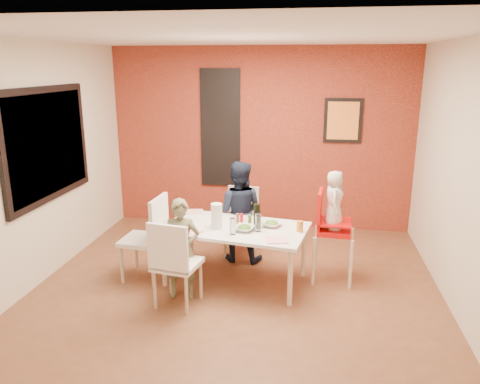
% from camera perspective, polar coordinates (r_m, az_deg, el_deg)
% --- Properties ---
extents(ground, '(4.50, 4.50, 0.00)m').
position_cam_1_polar(ground, '(5.35, -0.51, -11.77)').
color(ground, brown).
rests_on(ground, ground).
extents(ceiling, '(4.50, 4.50, 0.02)m').
position_cam_1_polar(ceiling, '(4.77, -0.59, 18.50)').
color(ceiling, white).
rests_on(ceiling, wall_back).
extents(wall_back, '(4.50, 0.02, 2.70)m').
position_cam_1_polar(wall_back, '(7.07, 2.47, 6.49)').
color(wall_back, beige).
rests_on(wall_back, ground).
extents(wall_front, '(4.50, 0.02, 2.70)m').
position_cam_1_polar(wall_front, '(2.79, -8.26, -7.78)').
color(wall_front, beige).
rests_on(wall_front, ground).
extents(wall_left, '(0.02, 4.50, 2.70)m').
position_cam_1_polar(wall_left, '(5.70, -23.51, 3.05)').
color(wall_left, beige).
rests_on(wall_left, ground).
extents(wall_right, '(0.02, 4.50, 2.70)m').
position_cam_1_polar(wall_right, '(5.04, 25.60, 1.34)').
color(wall_right, beige).
rests_on(wall_right, ground).
extents(brick_accent_wall, '(4.50, 0.02, 2.70)m').
position_cam_1_polar(brick_accent_wall, '(7.05, 2.46, 6.46)').
color(brick_accent_wall, maroon).
rests_on(brick_accent_wall, ground).
extents(picture_window_frame, '(0.05, 1.70, 1.30)m').
position_cam_1_polar(picture_window_frame, '(5.81, -22.43, 5.40)').
color(picture_window_frame, black).
rests_on(picture_window_frame, wall_left).
extents(picture_window_pane, '(0.02, 1.55, 1.15)m').
position_cam_1_polar(picture_window_pane, '(5.81, -22.31, 5.41)').
color(picture_window_pane, black).
rests_on(picture_window_pane, wall_left).
extents(glassblock_strip, '(0.55, 0.03, 1.70)m').
position_cam_1_polar(glassblock_strip, '(7.11, -2.40, 7.75)').
color(glassblock_strip, silver).
rests_on(glassblock_strip, wall_back).
extents(glassblock_surround, '(0.60, 0.03, 1.76)m').
position_cam_1_polar(glassblock_surround, '(7.10, -2.41, 7.75)').
color(glassblock_surround, black).
rests_on(glassblock_surround, wall_back).
extents(art_print_frame, '(0.54, 0.03, 0.64)m').
position_cam_1_polar(art_print_frame, '(6.96, 12.43, 8.50)').
color(art_print_frame, black).
rests_on(art_print_frame, wall_back).
extents(art_print_canvas, '(0.44, 0.01, 0.54)m').
position_cam_1_polar(art_print_canvas, '(6.95, 12.44, 8.48)').
color(art_print_canvas, orange).
rests_on(art_print_canvas, wall_back).
extents(dining_table, '(1.71, 1.13, 0.66)m').
position_cam_1_polar(dining_table, '(5.31, -0.57, -4.87)').
color(dining_table, white).
rests_on(dining_table, ground).
extents(chair_near, '(0.50, 0.50, 0.94)m').
position_cam_1_polar(chair_near, '(4.82, -8.12, -8.22)').
color(chair_near, white).
rests_on(chair_near, ground).
extents(chair_far, '(0.44, 0.44, 0.88)m').
position_cam_1_polar(chair_far, '(6.16, 0.22, -3.05)').
color(chair_far, silver).
rests_on(chair_far, ground).
extents(chair_left, '(0.50, 0.50, 1.00)m').
position_cam_1_polar(chair_left, '(5.47, -10.93, -5.02)').
color(chair_left, silver).
rests_on(chair_left, ground).
extents(high_chair, '(0.48, 0.48, 1.06)m').
position_cam_1_polar(high_chair, '(5.45, 10.91, -4.21)').
color(high_chair, red).
rests_on(high_chair, ground).
extents(child_near, '(0.43, 0.31, 1.09)m').
position_cam_1_polar(child_near, '(5.02, -7.16, -6.92)').
color(child_near, brown).
rests_on(child_near, ground).
extents(child_far, '(0.66, 0.53, 1.29)m').
position_cam_1_polar(child_far, '(5.89, -0.18, -2.38)').
color(child_far, black).
rests_on(child_far, ground).
extents(toddler, '(0.22, 0.33, 0.67)m').
position_cam_1_polar(toddler, '(5.35, 11.40, -0.97)').
color(toddler, beige).
rests_on(toddler, high_chair).
extents(plate_near_left, '(0.30, 0.30, 0.01)m').
position_cam_1_polar(plate_near_left, '(5.13, -6.23, -4.92)').
color(plate_near_left, white).
rests_on(plate_near_left, dining_table).
extents(plate_far_mid, '(0.25, 0.25, 0.01)m').
position_cam_1_polar(plate_far_mid, '(5.55, 0.31, -3.24)').
color(plate_far_mid, white).
rests_on(plate_far_mid, dining_table).
extents(plate_near_right, '(0.26, 0.26, 0.01)m').
position_cam_1_polar(plate_near_right, '(4.91, 4.53, -5.84)').
color(plate_near_right, white).
rests_on(plate_near_right, dining_table).
extents(plate_far_left, '(0.23, 0.23, 0.01)m').
position_cam_1_polar(plate_far_left, '(5.83, -5.53, -2.40)').
color(plate_far_left, white).
rests_on(plate_far_left, dining_table).
extents(salad_bowl_a, '(0.26, 0.26, 0.05)m').
position_cam_1_polar(salad_bowl_a, '(5.16, 0.53, -4.46)').
color(salad_bowl_a, silver).
rests_on(salad_bowl_a, dining_table).
extents(salad_bowl_b, '(0.28, 0.28, 0.05)m').
position_cam_1_polar(salad_bowl_b, '(5.31, 3.87, -3.92)').
color(salad_bowl_b, silver).
rests_on(salad_bowl_b, dining_table).
extents(wine_bottle, '(0.07, 0.07, 0.28)m').
position_cam_1_polar(wine_bottle, '(5.22, 2.05, -2.96)').
color(wine_bottle, black).
rests_on(wine_bottle, dining_table).
extents(wine_glass_a, '(0.06, 0.06, 0.18)m').
position_cam_1_polar(wine_glass_a, '(5.04, -0.92, -4.19)').
color(wine_glass_a, silver).
rests_on(wine_glass_a, dining_table).
extents(wine_glass_b, '(0.07, 0.07, 0.20)m').
position_cam_1_polar(wine_glass_b, '(5.13, 2.21, -3.76)').
color(wine_glass_b, silver).
rests_on(wine_glass_b, dining_table).
extents(paper_towel_roll, '(0.13, 0.13, 0.28)m').
position_cam_1_polar(paper_towel_roll, '(5.22, -2.86, -2.94)').
color(paper_towel_roll, silver).
rests_on(paper_towel_roll, dining_table).
extents(condiment_red, '(0.04, 0.04, 0.15)m').
position_cam_1_polar(condiment_red, '(5.28, 0.17, -3.44)').
color(condiment_red, red).
rests_on(condiment_red, dining_table).
extents(condiment_green, '(0.04, 0.04, 0.15)m').
position_cam_1_polar(condiment_green, '(5.26, 1.19, -3.54)').
color(condiment_green, '#3C7D29').
rests_on(condiment_green, dining_table).
extents(condiment_brown, '(0.03, 0.03, 0.14)m').
position_cam_1_polar(condiment_brown, '(5.34, -0.30, -3.34)').
color(condiment_brown, brown).
rests_on(condiment_brown, dining_table).
extents(sippy_cup, '(0.07, 0.07, 0.12)m').
position_cam_1_polar(sippy_cup, '(5.17, 7.30, -4.18)').
color(sippy_cup, orange).
rests_on(sippy_cup, dining_table).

